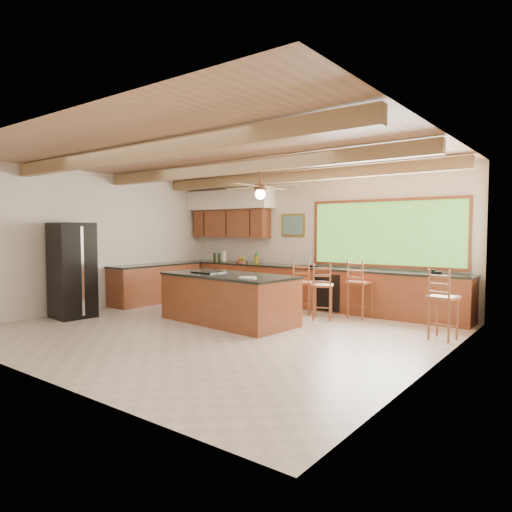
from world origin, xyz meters
The scene contains 9 objects.
ground centered at (0.00, 0.00, 0.00)m, with size 7.20×7.20×0.00m, color #BDAD9C.
room_shell centered at (-0.17, 0.65, 2.21)m, with size 7.27×6.54×3.02m.
counter_run centered at (-0.82, 2.52, 0.46)m, with size 7.12×3.10×1.24m.
island centered at (-0.30, 0.57, 0.46)m, with size 2.71×1.45×0.93m.
refrigerator centered at (-3.08, -0.93, 0.94)m, with size 0.80×0.79×1.88m.
bar_stool_a centered at (0.41, 2.01, 0.65)m, with size 0.51×0.51×1.10m.
bar_stool_b centered at (1.51, 2.39, 0.70)m, with size 0.48×0.48×1.18m.
bar_stool_c centered at (0.99, 1.81, 0.65)m, with size 0.52×0.52×1.10m.
bar_stool_d centered at (3.30, 1.54, 0.66)m, with size 0.45×0.45×1.12m.
Camera 1 is at (5.25, -5.90, 1.75)m, focal length 32.00 mm.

